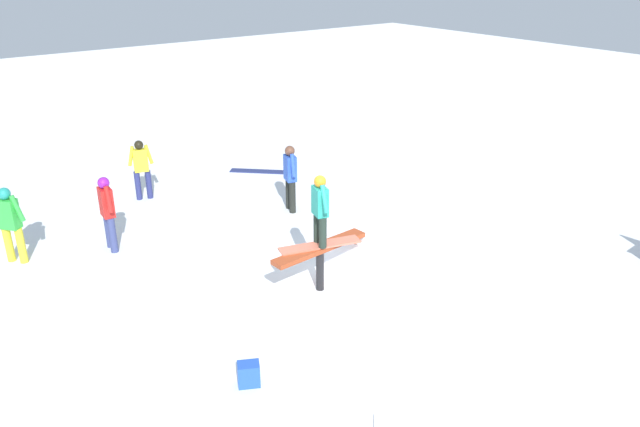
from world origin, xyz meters
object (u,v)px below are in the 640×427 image
at_px(bystander_blue, 290,175).
at_px(loose_snowboard_white, 432,426).
at_px(bystander_red, 107,210).
at_px(main_rider_on_rail, 320,213).
at_px(loose_snowboard_navy, 258,171).
at_px(rail_feature, 320,254).
at_px(backpack_on_snow, 249,374).
at_px(bystander_yellow, 141,166).
at_px(bystander_green, 10,221).

bearing_deg(bystander_blue, loose_snowboard_white, 176.63).
xyz_separation_m(bystander_blue, bystander_red, (3.97, -0.49, -0.00)).
bearing_deg(loose_snowboard_white, main_rider_on_rail, -62.54).
relative_size(loose_snowboard_navy, loose_snowboard_white, 1.02).
distance_m(rail_feature, backpack_on_snow, 2.82).
xyz_separation_m(bystander_yellow, bystander_red, (1.59, 2.20, 0.05)).
distance_m(main_rider_on_rail, loose_snowboard_navy, 6.62).
relative_size(bystander_red, loose_snowboard_navy, 1.03).
xyz_separation_m(bystander_red, loose_snowboard_white, (-1.38, 7.33, -0.84)).
height_order(bystander_green, backpack_on_snow, bystander_green).
distance_m(bystander_yellow, bystander_red, 2.72).
xyz_separation_m(bystander_yellow, bystander_blue, (-2.38, 2.70, 0.05)).
bearing_deg(rail_feature, bystander_red, -62.25).
xyz_separation_m(bystander_red, loose_snowboard_navy, (-4.77, -2.23, -0.84)).
distance_m(bystander_yellow, backpack_on_snow, 7.63).
relative_size(main_rider_on_rail, bystander_red, 0.96).
xyz_separation_m(main_rider_on_rail, loose_snowboard_navy, (-2.43, -5.99, -1.45)).
height_order(bystander_red, loose_snowboard_navy, bystander_red).
bearing_deg(loose_snowboard_navy, bystander_green, 58.43).
distance_m(loose_snowboard_navy, backpack_on_snow, 8.86).
height_order(rail_feature, bystander_blue, bystander_blue).
bearing_deg(bystander_yellow, bystander_red, 70.34).
bearing_deg(bystander_yellow, loose_snowboard_white, 104.88).
relative_size(bystander_blue, bystander_red, 1.01).
bearing_deg(backpack_on_snow, bystander_yellow, -74.58).
distance_m(rail_feature, bystander_green, 5.88).
xyz_separation_m(bystander_blue, loose_snowboard_white, (2.59, 6.84, -0.85)).
height_order(bystander_yellow, bystander_red, bystander_red).
xyz_separation_m(loose_snowboard_navy, loose_snowboard_white, (3.38, 9.57, 0.00)).
relative_size(rail_feature, loose_snowboard_white, 1.33).
height_order(loose_snowboard_navy, backpack_on_snow, backpack_on_snow).
height_order(bystander_blue, backpack_on_snow, bystander_blue).
distance_m(main_rider_on_rail, loose_snowboard_white, 3.98).
height_order(main_rider_on_rail, loose_snowboard_navy, main_rider_on_rail).
relative_size(bystander_red, loose_snowboard_white, 1.05).
xyz_separation_m(bystander_green, loose_snowboard_white, (-3.02, 7.91, -0.83)).
bearing_deg(main_rider_on_rail, bystander_yellow, -67.07).
bearing_deg(backpack_on_snow, bystander_blue, -102.46).
bearing_deg(bystander_yellow, backpack_on_snow, 94.02).
relative_size(rail_feature, bystander_green, 1.28).
xyz_separation_m(main_rider_on_rail, backpack_on_snow, (2.34, 1.48, -1.29)).
height_order(rail_feature, loose_snowboard_navy, rail_feature).
distance_m(rail_feature, bystander_red, 4.42).
bearing_deg(loose_snowboard_navy, main_rider_on_rail, 111.84).
height_order(main_rider_on_rail, bystander_green, main_rider_on_rail).
bearing_deg(loose_snowboard_white, bystander_blue, -68.34).
xyz_separation_m(bystander_blue, loose_snowboard_navy, (-0.80, -2.73, -0.85)).
height_order(bystander_yellow, bystander_green, bystander_green).
bearing_deg(loose_snowboard_navy, bystander_blue, 117.64).
relative_size(main_rider_on_rail, bystander_blue, 0.95).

